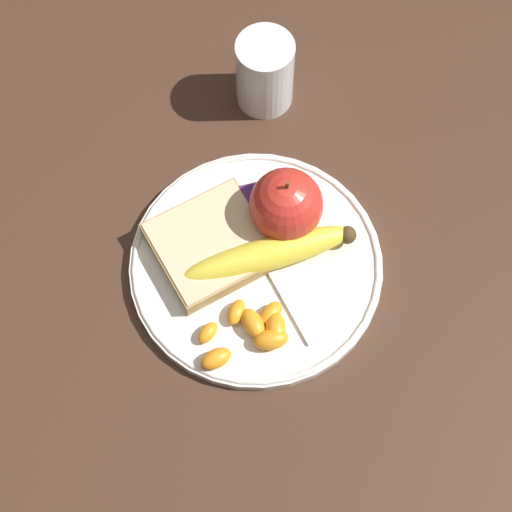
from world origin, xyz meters
TOP-DOWN VIEW (x-y plane):
  - ground_plane at (0.00, 0.00)m, footprint 3.00×3.00m
  - plate at (0.00, 0.00)m, footprint 0.26×0.26m
  - juice_glass at (0.06, 0.21)m, footprint 0.06×0.06m
  - apple at (0.04, 0.04)m, footprint 0.08×0.08m
  - banana at (0.01, -0.00)m, footprint 0.19×0.04m
  - bread_slice at (-0.04, 0.03)m, footprint 0.14×0.13m
  - fork at (0.01, 0.00)m, footprint 0.05×0.17m
  - jam_packet at (0.01, 0.06)m, footprint 0.05×0.04m
  - orange_segment_0 at (-0.06, -0.09)m, footprint 0.04×0.03m
  - orange_segment_1 at (-0.07, -0.06)m, footprint 0.03×0.03m
  - orange_segment_2 at (0.00, -0.06)m, footprint 0.03×0.03m
  - orange_segment_3 at (-0.01, -0.09)m, footprint 0.04×0.02m
  - orange_segment_4 at (-0.03, -0.05)m, footprint 0.03×0.03m
  - orange_segment_5 at (-0.02, -0.07)m, footprint 0.03×0.04m
  - orange_segment_6 at (0.00, -0.08)m, footprint 0.03×0.04m

SIDE VIEW (x-z plane):
  - ground_plane at x=0.00m, z-range 0.00..0.00m
  - plate at x=0.00m, z-range 0.00..0.02m
  - fork at x=0.01m, z-range 0.01..0.02m
  - orange_segment_1 at x=-0.07m, z-range 0.01..0.03m
  - orange_segment_4 at x=-0.03m, z-range 0.01..0.03m
  - orange_segment_2 at x=0.00m, z-range 0.01..0.03m
  - orange_segment_0 at x=-0.06m, z-range 0.01..0.03m
  - orange_segment_5 at x=-0.02m, z-range 0.01..0.03m
  - orange_segment_6 at x=0.00m, z-range 0.01..0.03m
  - orange_segment_3 at x=-0.01m, z-range 0.01..0.03m
  - jam_packet at x=0.01m, z-range 0.01..0.03m
  - bread_slice at x=-0.04m, z-range 0.01..0.03m
  - banana at x=0.01m, z-range 0.01..0.05m
  - juice_glass at x=0.06m, z-range 0.00..0.09m
  - apple at x=0.04m, z-range 0.01..0.09m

